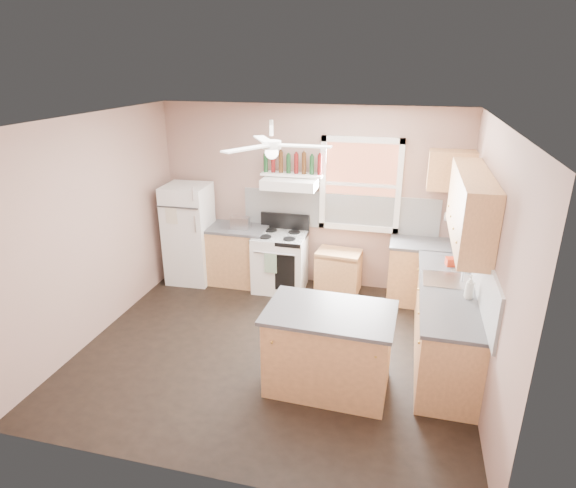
% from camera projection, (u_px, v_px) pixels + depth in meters
% --- Properties ---
extents(floor, '(4.50, 4.50, 0.00)m').
position_uv_depth(floor, '(274.00, 348.00, 5.83)').
color(floor, black).
rests_on(floor, ground).
extents(ceiling, '(4.50, 4.50, 0.00)m').
position_uv_depth(ceiling, '(271.00, 120.00, 4.87)').
color(ceiling, white).
rests_on(ceiling, ground).
extents(wall_back, '(4.50, 0.05, 2.70)m').
position_uv_depth(wall_back, '(310.00, 197.00, 7.19)').
color(wall_back, '#917063').
rests_on(wall_back, ground).
extents(wall_right, '(0.05, 4.00, 2.70)m').
position_uv_depth(wall_right, '(490.00, 264.00, 4.83)').
color(wall_right, '#917063').
rests_on(wall_right, ground).
extents(wall_left, '(0.05, 4.00, 2.70)m').
position_uv_depth(wall_left, '(94.00, 228.00, 5.87)').
color(wall_left, '#917063').
rests_on(wall_left, ground).
extents(backsplash_back, '(2.90, 0.03, 0.55)m').
position_uv_depth(backsplash_back, '(339.00, 211.00, 7.11)').
color(backsplash_back, white).
rests_on(backsplash_back, wall_back).
extents(backsplash_right, '(0.03, 2.60, 0.55)m').
position_uv_depth(backsplash_right, '(480.00, 268.00, 5.18)').
color(backsplash_right, white).
rests_on(backsplash_right, wall_right).
extents(window_view, '(1.00, 0.02, 1.20)m').
position_uv_depth(window_view, '(360.00, 185.00, 6.89)').
color(window_view, brown).
rests_on(window_view, wall_back).
extents(window_frame, '(1.16, 0.07, 1.36)m').
position_uv_depth(window_frame, '(360.00, 185.00, 6.86)').
color(window_frame, white).
rests_on(window_frame, wall_back).
extents(refrigerator, '(0.67, 0.66, 1.53)m').
position_uv_depth(refrigerator, '(189.00, 234.00, 7.41)').
color(refrigerator, white).
rests_on(refrigerator, floor).
extents(base_cabinet_left, '(0.90, 0.60, 0.86)m').
position_uv_depth(base_cabinet_left, '(238.00, 256.00, 7.46)').
color(base_cabinet_left, '#A77445').
rests_on(base_cabinet_left, floor).
extents(counter_left, '(0.92, 0.62, 0.04)m').
position_uv_depth(counter_left, '(236.00, 228.00, 7.30)').
color(counter_left, '#434346').
rests_on(counter_left, base_cabinet_left).
extents(toaster, '(0.30, 0.19, 0.18)m').
position_uv_depth(toaster, '(240.00, 223.00, 7.20)').
color(toaster, silver).
rests_on(toaster, counter_left).
extents(stove, '(0.78, 0.67, 0.86)m').
position_uv_depth(stove, '(280.00, 262.00, 7.23)').
color(stove, white).
rests_on(stove, floor).
extents(range_hood, '(0.78, 0.50, 0.14)m').
position_uv_depth(range_hood, '(290.00, 183.00, 6.89)').
color(range_hood, white).
rests_on(range_hood, wall_back).
extents(bottle_shelf, '(0.90, 0.26, 0.03)m').
position_uv_depth(bottle_shelf, '(292.00, 174.00, 6.97)').
color(bottle_shelf, white).
rests_on(bottle_shelf, range_hood).
extents(cart, '(0.67, 0.48, 0.64)m').
position_uv_depth(cart, '(338.00, 271.00, 7.19)').
color(cart, '#A77445').
rests_on(cart, floor).
extents(base_cabinet_corner, '(1.00, 0.60, 0.86)m').
position_uv_depth(base_cabinet_corner, '(425.00, 274.00, 6.82)').
color(base_cabinet_corner, '#A77445').
rests_on(base_cabinet_corner, floor).
extents(base_cabinet_right, '(0.60, 2.20, 0.86)m').
position_uv_depth(base_cabinet_right, '(444.00, 325.00, 5.51)').
color(base_cabinet_right, '#A77445').
rests_on(base_cabinet_right, floor).
extents(counter_corner, '(1.02, 0.62, 0.04)m').
position_uv_depth(counter_corner, '(428.00, 244.00, 6.66)').
color(counter_corner, '#434346').
rests_on(counter_corner, base_cabinet_corner).
extents(counter_right, '(0.62, 2.22, 0.04)m').
position_uv_depth(counter_right, '(448.00, 289.00, 5.35)').
color(counter_right, '#434346').
rests_on(counter_right, base_cabinet_right).
extents(sink, '(0.55, 0.45, 0.03)m').
position_uv_depth(sink, '(447.00, 281.00, 5.52)').
color(sink, silver).
rests_on(sink, counter_right).
extents(faucet, '(0.03, 0.03, 0.14)m').
position_uv_depth(faucet, '(463.00, 276.00, 5.46)').
color(faucet, silver).
rests_on(faucet, sink).
extents(upper_cabinet_right, '(0.33, 1.80, 0.76)m').
position_uv_depth(upper_cabinet_right, '(471.00, 208.00, 5.18)').
color(upper_cabinet_right, '#A77445').
rests_on(upper_cabinet_right, wall_right).
extents(upper_cabinet_corner, '(0.60, 0.33, 0.52)m').
position_uv_depth(upper_cabinet_corner, '(451.00, 170.00, 6.37)').
color(upper_cabinet_corner, '#A77445').
rests_on(upper_cabinet_corner, wall_back).
extents(paper_towel, '(0.26, 0.12, 0.12)m').
position_uv_depth(paper_towel, '(455.00, 217.00, 6.60)').
color(paper_towel, white).
rests_on(paper_towel, wall_back).
extents(island, '(1.26, 0.82, 0.86)m').
position_uv_depth(island, '(329.00, 351.00, 5.01)').
color(island, '#A77445').
rests_on(island, floor).
extents(island_top, '(1.33, 0.90, 0.04)m').
position_uv_depth(island_top, '(330.00, 313.00, 4.85)').
color(island_top, '#434346').
rests_on(island_top, island).
extents(ceiling_fan_hub, '(0.20, 0.20, 0.08)m').
position_uv_depth(ceiling_fan_hub, '(272.00, 145.00, 4.96)').
color(ceiling_fan_hub, white).
rests_on(ceiling_fan_hub, ceiling).
extents(soap_bottle, '(0.14, 0.14, 0.26)m').
position_uv_depth(soap_bottle, '(470.00, 287.00, 5.06)').
color(soap_bottle, silver).
rests_on(soap_bottle, counter_right).
extents(red_caddy, '(0.20, 0.15, 0.10)m').
position_uv_depth(red_caddy, '(453.00, 262.00, 5.90)').
color(red_caddy, '#AE270E').
rests_on(red_caddy, counter_right).
extents(wine_bottles, '(0.86, 0.06, 0.31)m').
position_uv_depth(wine_bottles, '(292.00, 163.00, 6.91)').
color(wine_bottles, '#143819').
rests_on(wine_bottles, bottle_shelf).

